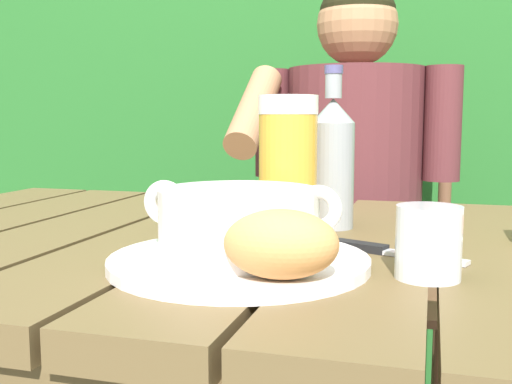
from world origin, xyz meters
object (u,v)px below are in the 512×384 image
at_px(serving_plate, 239,261).
at_px(beer_bottle, 332,161).
at_px(chair_near_diner, 359,278).
at_px(water_glass_small, 428,242).
at_px(soup_bowl, 239,221).
at_px(beer_glass, 288,165).
at_px(bread_roll, 281,244).
at_px(person_eating, 351,198).
at_px(table_knife, 383,250).

relative_size(serving_plate, beer_bottle, 1.21).
xyz_separation_m(chair_near_diner, water_glass_small, (0.18, -1.01, 0.31)).
height_order(soup_bowl, beer_glass, beer_glass).
distance_m(chair_near_diner, beer_glass, 0.89).
distance_m(beer_glass, beer_bottle, 0.08).
relative_size(beer_glass, water_glass_small, 2.58).
xyz_separation_m(bread_roll, water_glass_small, (0.13, 0.08, -0.01)).
bearing_deg(beer_bottle, beer_glass, -130.40).
relative_size(serving_plate, bread_roll, 2.42).
distance_m(person_eating, serving_plate, 0.82).
distance_m(soup_bowl, water_glass_small, 0.20).
relative_size(serving_plate, water_glass_small, 3.83).
relative_size(person_eating, soup_bowl, 5.59).
bearing_deg(table_knife, water_glass_small, -63.19).
bearing_deg(beer_glass, person_eating, 89.13).
xyz_separation_m(chair_near_diner, beer_bottle, (0.04, -0.75, 0.37)).
bearing_deg(chair_near_diner, beer_glass, -90.85).
distance_m(soup_bowl, bread_roll, 0.10).
bearing_deg(beer_glass, bread_roll, -78.05).
xyz_separation_m(chair_near_diner, soup_bowl, (-0.02, -1.02, 0.32)).
bearing_deg(serving_plate, chair_near_diner, 88.96).
height_order(beer_bottle, table_knife, beer_bottle).
relative_size(serving_plate, table_knife, 1.76).
xyz_separation_m(chair_near_diner, table_knife, (0.13, -0.91, 0.28)).
distance_m(soup_bowl, table_knife, 0.19).
distance_m(beer_bottle, water_glass_small, 0.30).
bearing_deg(table_knife, soup_bowl, -143.42).
xyz_separation_m(person_eating, serving_plate, (-0.02, -0.82, 0.04)).
bearing_deg(serving_plate, water_glass_small, 2.02).
bearing_deg(table_knife, beer_glass, 145.69).
height_order(chair_near_diner, person_eating, person_eating).
height_order(bread_roll, beer_bottle, beer_bottle).
height_order(beer_glass, beer_bottle, beer_bottle).
distance_m(person_eating, beer_bottle, 0.57).
relative_size(chair_near_diner, bread_roll, 8.46).
height_order(chair_near_diner, beer_glass, chair_near_diner).
bearing_deg(serving_plate, soup_bowl, -82.87).
bearing_deg(beer_glass, beer_bottle, 49.60).
distance_m(person_eating, beer_glass, 0.63).
xyz_separation_m(beer_glass, table_knife, (0.14, -0.10, -0.09)).
distance_m(beer_glass, water_glass_small, 0.28).
bearing_deg(serving_plate, beer_glass, 88.23).
relative_size(person_eating, serving_plate, 4.39).
height_order(person_eating, serving_plate, person_eating).
distance_m(person_eating, soup_bowl, 0.82).
bearing_deg(bread_roll, person_eating, 93.19).
bearing_deg(water_glass_small, soup_bowl, -177.98).
distance_m(serving_plate, beer_bottle, 0.29).
relative_size(bread_roll, table_knife, 0.73).
xyz_separation_m(chair_near_diner, bread_roll, (0.05, -1.10, 0.32)).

